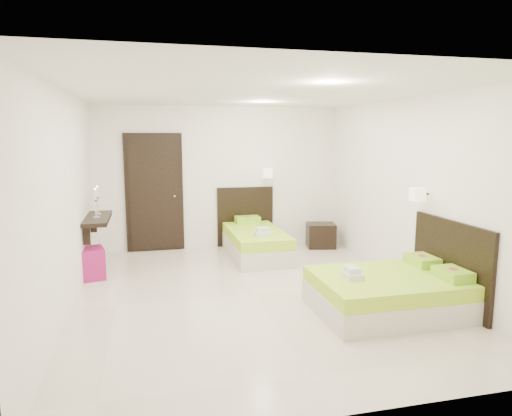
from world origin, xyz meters
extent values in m
plane|color=beige|center=(0.00, 0.00, 0.00)|extent=(5.50, 5.50, 0.00)
cube|color=beige|center=(0.47, 1.86, 0.14)|extent=(0.89, 1.78, 0.29)
cube|color=#94CF21|center=(0.47, 1.86, 0.37)|extent=(0.88, 1.77, 0.18)
cube|color=black|center=(0.47, 2.72, 0.56)|extent=(1.07, 0.05, 1.11)
cube|color=#91CC25|center=(0.47, 2.53, 0.53)|extent=(0.45, 0.30, 0.12)
cylinder|color=#BF2D58|center=(0.47, 2.53, 0.59)|extent=(0.11, 0.11, 0.00)
cube|color=silver|center=(0.47, 1.37, 0.50)|extent=(0.27, 0.20, 0.07)
cube|color=silver|center=(0.47, 1.37, 0.57)|extent=(0.20, 0.15, 0.07)
cube|color=beige|center=(0.87, 2.57, 1.38)|extent=(0.16, 0.16, 0.18)
cylinder|color=#2D2116|center=(0.87, 2.65, 1.38)|extent=(0.03, 0.16, 0.03)
cube|color=beige|center=(1.40, -0.96, 0.14)|extent=(1.70, 1.28, 0.27)
cube|color=#94CF21|center=(1.40, -0.96, 0.36)|extent=(1.68, 1.26, 0.17)
cube|color=black|center=(2.22, -0.96, 0.53)|extent=(0.05, 1.45, 1.06)
cube|color=#91CC25|center=(2.04, -1.26, 0.50)|extent=(0.29, 0.43, 0.12)
cylinder|color=#BF2D58|center=(2.04, -1.26, 0.56)|extent=(0.10, 0.10, 0.00)
cube|color=#91CC25|center=(2.04, -0.67, 0.50)|extent=(0.29, 0.43, 0.12)
cylinder|color=#BF2D58|center=(2.04, -0.67, 0.56)|extent=(0.10, 0.10, 0.00)
cube|color=silver|center=(0.93, -0.96, 0.48)|extent=(0.19, 0.26, 0.07)
cube|color=silver|center=(0.93, -0.96, 0.54)|extent=(0.14, 0.19, 0.07)
cube|color=beige|center=(2.07, -0.43, 1.32)|extent=(0.15, 0.15, 0.17)
cylinder|color=#2D2116|center=(2.15, -0.43, 1.32)|extent=(0.16, 0.03, 0.03)
cube|color=black|center=(1.81, 2.22, 0.22)|extent=(0.58, 0.54, 0.45)
cube|color=#931353|center=(-2.21, 1.22, 0.22)|extent=(0.53, 0.53, 0.45)
cube|color=black|center=(-1.20, 2.71, 1.05)|extent=(1.02, 0.06, 2.14)
cube|color=black|center=(-1.20, 2.67, 1.05)|extent=(0.88, 0.04, 2.06)
cylinder|color=silver|center=(-0.85, 2.64, 1.00)|extent=(0.03, 0.10, 0.03)
cube|color=black|center=(-2.08, 1.60, 0.82)|extent=(0.35, 1.20, 0.06)
cube|color=black|center=(-2.19, 1.15, 0.67)|extent=(0.10, 0.04, 0.30)
cube|color=black|center=(-2.19, 2.05, 0.67)|extent=(0.10, 0.04, 0.30)
cylinder|color=silver|center=(-2.08, 1.45, 0.86)|extent=(0.10, 0.10, 0.02)
cylinder|color=silver|center=(-2.08, 1.45, 0.98)|extent=(0.02, 0.02, 0.22)
cone|color=silver|center=(-2.08, 1.45, 1.11)|extent=(0.07, 0.07, 0.04)
cylinder|color=white|center=(-2.08, 1.45, 1.20)|extent=(0.02, 0.02, 0.15)
sphere|color=#FFB23F|center=(-2.08, 1.45, 1.29)|extent=(0.02, 0.02, 0.02)
cylinder|color=silver|center=(-2.08, 1.75, 0.86)|extent=(0.10, 0.10, 0.02)
cylinder|color=silver|center=(-2.08, 1.75, 0.98)|extent=(0.02, 0.02, 0.22)
cone|color=silver|center=(-2.08, 1.75, 1.11)|extent=(0.07, 0.07, 0.04)
cylinder|color=white|center=(-2.08, 1.75, 1.20)|extent=(0.02, 0.02, 0.15)
sphere|color=#FFB23F|center=(-2.08, 1.75, 1.29)|extent=(0.02, 0.02, 0.02)
camera|label=1|loc=(-1.32, -5.62, 2.05)|focal=32.00mm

